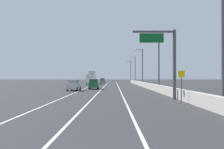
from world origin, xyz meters
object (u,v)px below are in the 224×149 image
object	(u,v)px
overhead_sign_gantry	(168,55)
lamp_post_right_third	(141,65)
speed_advisory_sign	(181,84)
lamp_post_right_fourth	(134,68)
lamp_post_right_near	(219,33)
lamp_post_right_second	(157,58)
car_green_2	(94,84)
box_truck	(91,78)
lamp_post_right_fifth	(130,70)
car_silver_0	(74,85)
car_gray_1	(102,81)

from	to	relation	value
overhead_sign_gantry	lamp_post_right_third	world-z (taller)	lamp_post_right_third
speed_advisory_sign	lamp_post_right_fourth	bearing A→B (deg)	89.01
lamp_post_right_near	lamp_post_right_fourth	bearing A→B (deg)	90.16
lamp_post_right_second	lamp_post_right_fourth	bearing A→B (deg)	89.86
lamp_post_right_third	car_green_2	bearing A→B (deg)	-122.57
speed_advisory_sign	lamp_post_right_near	size ratio (longest dim) A/B	0.31
lamp_post_right_fourth	speed_advisory_sign	bearing A→B (deg)	-90.99
lamp_post_right_fourth	car_green_2	world-z (taller)	lamp_post_right_fourth
overhead_sign_gantry	box_truck	xyz separation A→B (m)	(-12.90, 54.64, -2.76)
lamp_post_right_fifth	box_truck	size ratio (longest dim) A/B	1.19
lamp_post_right_second	lamp_post_right_fourth	distance (m)	49.98
lamp_post_right_fifth	car_silver_0	world-z (taller)	lamp_post_right_fifth
overhead_sign_gantry	speed_advisory_sign	world-z (taller)	overhead_sign_gantry
box_truck	lamp_post_right_second	bearing A→B (deg)	-69.63
lamp_post_right_third	lamp_post_right_fifth	distance (m)	49.98
lamp_post_right_second	lamp_post_right_fifth	xyz separation A→B (m)	(0.19, 74.97, 0.00)
lamp_post_right_second	lamp_post_right_third	distance (m)	24.99
lamp_post_right_fifth	box_truck	distance (m)	39.14
box_truck	car_gray_1	bearing A→B (deg)	74.01
car_silver_0	car_green_2	distance (m)	6.75
lamp_post_right_third	car_green_2	world-z (taller)	lamp_post_right_third
lamp_post_right_fifth	car_green_2	distance (m)	68.67
overhead_sign_gantry	car_silver_0	xyz separation A→B (m)	(-12.70, 17.16, -3.78)
speed_advisory_sign	car_gray_1	world-z (taller)	speed_advisory_sign
lamp_post_right_second	lamp_post_right_fourth	xyz separation A→B (m)	(0.12, 49.98, 0.00)
lamp_post_right_third	overhead_sign_gantry	bearing A→B (deg)	-92.15
lamp_post_right_near	lamp_post_right_second	world-z (taller)	same
lamp_post_right_fifth	car_silver_0	size ratio (longest dim) A/B	2.27
overhead_sign_gantry	car_silver_0	distance (m)	21.68
overhead_sign_gantry	lamp_post_right_near	distance (m)	9.42
lamp_post_right_fourth	car_silver_0	size ratio (longest dim) A/B	2.27
lamp_post_right_fifth	box_truck	xyz separation A→B (m)	(-14.62, -36.12, -3.65)
lamp_post_right_third	lamp_post_right_fifth	world-z (taller)	same
lamp_post_right_near	car_gray_1	bearing A→B (deg)	98.90
speed_advisory_sign	lamp_post_right_fifth	size ratio (longest dim) A/B	0.31
lamp_post_right_third	car_silver_0	size ratio (longest dim) A/B	2.27
lamp_post_right_fourth	car_silver_0	distance (m)	50.90
lamp_post_right_near	lamp_post_right_fourth	world-z (taller)	same
lamp_post_right_second	car_green_2	xyz separation A→B (m)	(-11.22, 7.41, -4.64)
lamp_post_right_third	lamp_post_right_fifth	xyz separation A→B (m)	(0.19, 49.98, 0.00)
car_green_2	overhead_sign_gantry	bearing A→B (deg)	-67.33
overhead_sign_gantry	lamp_post_right_fourth	distance (m)	65.80
lamp_post_right_second	car_green_2	world-z (taller)	lamp_post_right_second
lamp_post_right_fourth	lamp_post_right_near	bearing A→B (deg)	-89.84
overhead_sign_gantry	lamp_post_right_second	bearing A→B (deg)	84.47
lamp_post_right_fifth	car_green_2	bearing A→B (deg)	-99.59
overhead_sign_gantry	lamp_post_right_fifth	distance (m)	90.78
lamp_post_right_near	lamp_post_right_fifth	size ratio (longest dim) A/B	1.00
car_gray_1	box_truck	bearing A→B (deg)	-105.99
car_green_2	car_gray_1	bearing A→B (deg)	90.18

